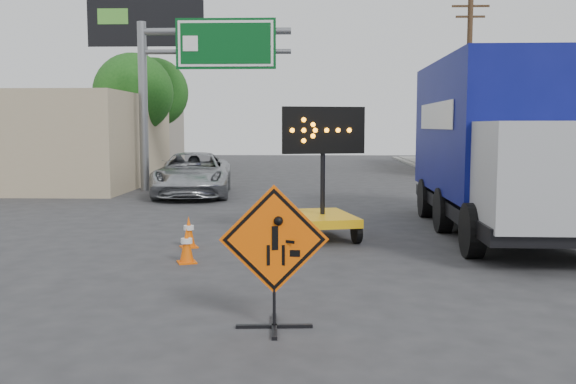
# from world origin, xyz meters

# --- Properties ---
(ground) EXTENTS (100.00, 100.00, 0.00)m
(ground) POSITION_xyz_m (0.00, 0.00, 0.00)
(ground) COLOR #2D2D30
(ground) RESTS_ON ground
(curb_right) EXTENTS (0.40, 60.00, 0.12)m
(curb_right) POSITION_xyz_m (7.20, 15.00, 0.06)
(curb_right) COLOR gray
(curb_right) RESTS_ON ground
(sidewalk_right) EXTENTS (4.00, 60.00, 0.15)m
(sidewalk_right) POSITION_xyz_m (9.50, 15.00, 0.07)
(sidewalk_right) COLOR gray
(sidewalk_right) RESTS_ON ground
(storefront_left_far) EXTENTS (12.00, 10.00, 4.40)m
(storefront_left_far) POSITION_xyz_m (-15.00, 34.00, 2.20)
(storefront_left_far) COLOR gray
(storefront_left_far) RESTS_ON ground
(building_right_far) EXTENTS (10.00, 14.00, 4.60)m
(building_right_far) POSITION_xyz_m (13.00, 30.00, 2.30)
(building_right_far) COLOR tan
(building_right_far) RESTS_ON ground
(highway_gantry) EXTENTS (6.18, 0.38, 6.90)m
(highway_gantry) POSITION_xyz_m (-4.43, 17.96, 5.07)
(highway_gantry) COLOR slate
(highway_gantry) RESTS_ON ground
(billboard) EXTENTS (6.10, 0.54, 9.85)m
(billboard) POSITION_xyz_m (-8.35, 25.87, 7.35)
(billboard) COLOR slate
(billboard) RESTS_ON ground
(utility_pole_far) EXTENTS (1.80, 0.26, 9.00)m
(utility_pole_far) POSITION_xyz_m (8.00, 24.00, 4.68)
(utility_pole_far) COLOR #4A331F
(utility_pole_far) RESTS_ON ground
(tree_left_near) EXTENTS (3.71, 3.71, 6.03)m
(tree_left_near) POSITION_xyz_m (-8.00, 22.00, 4.16)
(tree_left_near) COLOR #4A331F
(tree_left_near) RESTS_ON ground
(tree_left_far) EXTENTS (4.10, 4.10, 6.66)m
(tree_left_far) POSITION_xyz_m (-9.00, 30.00, 4.60)
(tree_left_far) COLOR #4A331F
(tree_left_far) RESTS_ON ground
(construction_sign) EXTENTS (1.43, 1.01, 1.90)m
(construction_sign) POSITION_xyz_m (-0.19, 0.21, 1.00)
(construction_sign) COLOR black
(construction_sign) RESTS_ON ground
(arrow_board) EXTENTS (1.92, 2.42, 3.09)m
(arrow_board) POSITION_xyz_m (0.57, 6.95, 0.69)
(arrow_board) COLOR #E9A70C
(arrow_board) RESTS_ON ground
(pickup_truck) EXTENTS (3.30, 6.14, 1.64)m
(pickup_truck) POSITION_xyz_m (-4.16, 16.12, 0.82)
(pickup_truck) COLOR #ADB0B4
(pickup_truck) RESTS_ON ground
(box_truck) EXTENTS (3.02, 9.08, 4.29)m
(box_truck) POSITION_xyz_m (4.87, 7.91, 1.95)
(box_truck) COLOR black
(box_truck) RESTS_ON ground
(cone_a) EXTENTS (0.45, 0.45, 0.68)m
(cone_a) POSITION_xyz_m (-2.11, 4.17, 0.34)
(cone_a) COLOR #F15705
(cone_a) RESTS_ON ground
(cone_b) EXTENTS (0.46, 0.46, 0.69)m
(cone_b) POSITION_xyz_m (-2.36, 5.74, 0.34)
(cone_b) COLOR #F15705
(cone_b) RESTS_ON ground
(cone_c) EXTENTS (0.39, 0.39, 0.70)m
(cone_c) POSITION_xyz_m (-0.52, 7.65, 0.35)
(cone_c) COLOR #F15705
(cone_c) RESTS_ON ground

